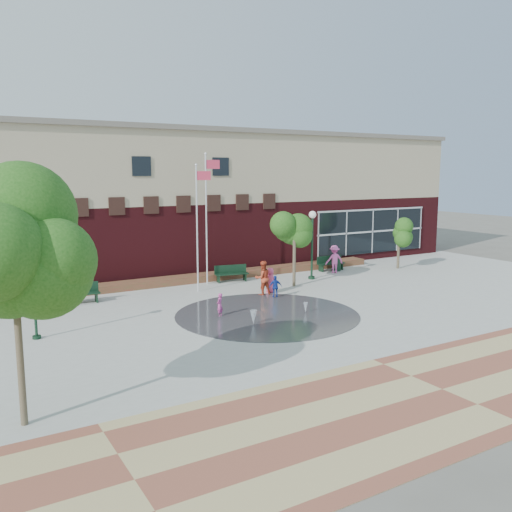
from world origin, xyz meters
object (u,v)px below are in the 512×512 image
flagpole_right (198,221)px  bench_left (79,298)px  flagpole_left (207,212)px  tree_big_left (12,242)px  child_splash (220,305)px  trash_can (336,263)px

flagpole_right → bench_left: (-6.33, 0.40, -3.53)m
flagpole_left → tree_big_left: size_ratio=1.13×
bench_left → flagpole_right: bearing=-0.4°
flagpole_right → child_splash: flagpole_right is taller
flagpole_left → bench_left: bearing=-159.9°
flagpole_left → child_splash: size_ratio=6.97×
bench_left → trash_can: bearing=5.3°
flagpole_right → flagpole_left: bearing=66.1°
flagpole_right → trash_can: 10.98m
flagpole_left → trash_can: size_ratio=7.33×
tree_big_left → child_splash: size_ratio=6.16×
flagpole_left → flagpole_right: size_ratio=1.09×
flagpole_left → flagpole_right: (-1.26, -1.49, -0.34)m
flagpole_right → bench_left: bearing=-167.2°
bench_left → child_splash: 7.53m
child_splash → flagpole_left: bearing=-152.1°
tree_big_left → child_splash: bearing=37.1°
tree_big_left → child_splash: 12.22m
trash_can → tree_big_left: 25.11m
flagpole_right → bench_left: flagpole_right is taller
bench_left → tree_big_left: (-4.19, -12.59, 4.44)m
bench_left → child_splash: child_splash is taller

